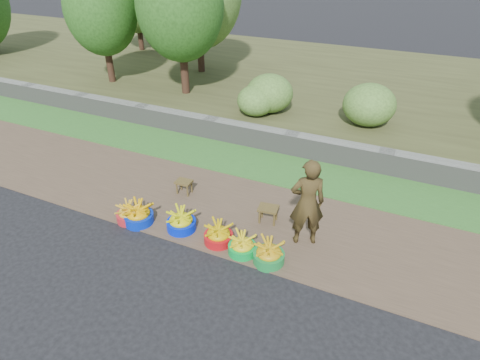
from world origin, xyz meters
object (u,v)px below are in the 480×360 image
at_px(basin_a, 129,213).
at_px(basin_f, 269,254).
at_px(basin_e, 242,246).
at_px(basin_d, 218,235).
at_px(stool_right, 268,210).
at_px(basin_b, 138,215).
at_px(basin_c, 181,222).
at_px(vendor_woman, 307,203).
at_px(stool_left, 184,184).

xyz_separation_m(basin_a, basin_f, (2.81, 0.04, 0.02)).
height_order(basin_e, basin_f, basin_f).
distance_m(basin_d, basin_f, 0.98).
height_order(basin_a, basin_f, basin_f).
height_order(basin_a, stool_right, basin_a).
distance_m(basin_b, basin_f, 2.60).
bearing_deg(basin_c, stool_right, 32.67).
bearing_deg(basin_a, basin_c, 9.56).
distance_m(basin_e, stool_right, 1.00).
relative_size(basin_a, basin_f, 0.91).
bearing_deg(vendor_woman, basin_f, 37.74).
bearing_deg(stool_left, basin_d, -38.60).
xyz_separation_m(basin_a, basin_d, (1.84, 0.13, 0.01)).
distance_m(stool_left, stool_right, 1.95).
relative_size(basin_c, basin_f, 1.03).
xyz_separation_m(basin_e, basin_f, (0.49, -0.01, 0.01)).
distance_m(basin_a, basin_f, 2.81).
bearing_deg(basin_e, basin_c, 174.58).
xyz_separation_m(basin_a, stool_right, (2.41, 1.05, 0.12)).
relative_size(basin_d, vendor_woman, 0.32).
bearing_deg(stool_left, basin_f, -26.81).
bearing_deg(basin_f, basin_e, 178.53).
bearing_deg(stool_right, stool_left, 174.59).
bearing_deg(basin_c, basin_e, -5.42).
bearing_deg(basin_d, basin_a, -175.84).
relative_size(basin_e, stool_right, 1.20).
bearing_deg(basin_d, basin_b, -175.98).
distance_m(basin_d, basin_e, 0.50).
bearing_deg(vendor_woman, basin_a, -12.03).
bearing_deg(basin_d, stool_right, 58.09).
bearing_deg(stool_right, basin_b, -154.88).
height_order(basin_d, basin_f, basin_f).
height_order(basin_c, basin_e, basin_c).
distance_m(basin_c, basin_e, 1.29).
distance_m(basin_c, basin_d, 0.79).
height_order(basin_e, stool_left, basin_e).
distance_m(basin_a, stool_right, 2.63).
height_order(basin_a, stool_left, basin_a).
distance_m(basin_a, stool_left, 1.32).
bearing_deg(basin_e, vendor_woman, 40.65).
bearing_deg(stool_left, vendor_woman, -9.21).
distance_m(basin_b, basin_c, 0.85).
bearing_deg(basin_b, basin_a, -174.78).
bearing_deg(basin_b, basin_c, 10.65).
relative_size(basin_b, basin_e, 1.14).
bearing_deg(basin_c, basin_f, -4.34).
xyz_separation_m(basin_c, stool_right, (1.36, 0.87, 0.10)).
height_order(basin_b, stool_left, basin_b).
xyz_separation_m(basin_c, stool_left, (-0.59, 1.06, 0.07)).
bearing_deg(basin_e, basin_d, 170.90).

